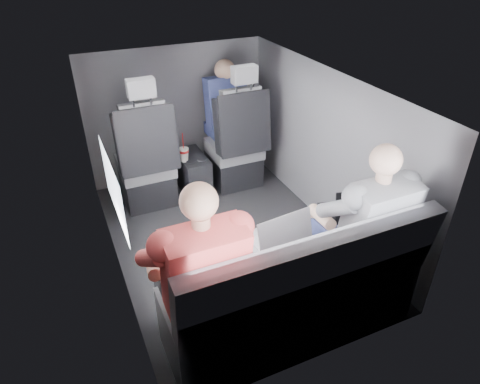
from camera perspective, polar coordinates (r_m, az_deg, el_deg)
name	(u,v)px	position (r m, az deg, el deg)	size (l,w,h in m)	color
floor	(228,240)	(3.66, -1.60, -6.44)	(2.60, 2.60, 0.00)	black
ceiling	(225,84)	(3.03, -1.98, 14.15)	(2.60, 2.60, 0.00)	#B2B2AD
panel_left	(108,196)	(3.11, -17.25, -0.53)	(0.02, 2.60, 1.35)	#56565B
panel_right	(325,150)	(3.69, 11.30, 5.57)	(0.02, 2.60, 1.35)	#56565B
panel_front	(177,114)	(4.41, -8.41, 10.25)	(1.80, 0.02, 1.35)	#56565B
panel_back	(321,277)	(2.36, 10.76, -11.14)	(1.80, 0.02, 1.35)	#56565B
side_window	(113,188)	(2.74, -16.56, 0.50)	(0.02, 0.75, 0.42)	white
seatbelt	(244,117)	(3.96, 0.49, 10.00)	(0.05, 0.01, 0.65)	black
front_seat_left	(147,166)	(4.02, -12.32, 3.35)	(0.52, 0.58, 1.26)	black
front_seat_right	(236,149)	(4.26, -0.49, 5.77)	(0.52, 0.58, 1.26)	black
center_console	(193,174)	(4.25, -6.26, 2.43)	(0.24, 0.48, 0.41)	black
rear_bench	(294,297)	(2.75, 7.19, -13.76)	(1.60, 0.57, 0.92)	slate
soda_cup	(184,154)	(4.03, -7.50, 5.05)	(0.09, 0.09, 0.28)	white
laptop_white	(195,255)	(2.54, -6.01, -8.32)	(0.34, 0.32, 0.24)	silver
laptop_silver	(277,237)	(2.66, 4.97, -5.95)	(0.40, 0.37, 0.26)	#B6B6BB
laptop_black	(349,210)	(3.00, 14.39, -2.29)	(0.37, 0.37, 0.23)	black
passenger_rear_left	(197,273)	(2.40, -5.69, -10.73)	(0.53, 0.65, 1.27)	#313236
passenger_rear_right	(361,225)	(2.85, 15.78, -4.32)	(0.52, 0.64, 1.25)	navy
passenger_front_right	(225,107)	(4.34, -1.96, 11.26)	(0.39, 0.39, 0.79)	navy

